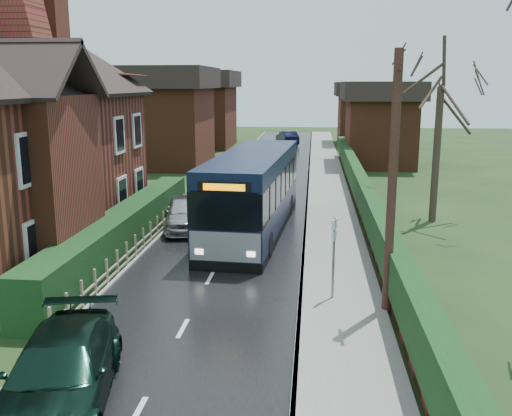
# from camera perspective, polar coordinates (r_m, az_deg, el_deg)

# --- Properties ---
(ground) EXTENTS (140.00, 140.00, 0.00)m
(ground) POSITION_cam_1_polar(r_m,az_deg,el_deg) (17.35, -5.84, -9.25)
(ground) COLOR #28431D
(ground) RESTS_ON ground
(road) EXTENTS (6.00, 100.00, 0.02)m
(road) POSITION_cam_1_polar(r_m,az_deg,el_deg) (26.77, -1.58, -1.39)
(road) COLOR black
(road) RESTS_ON ground
(pavement) EXTENTS (2.50, 100.00, 0.14)m
(pavement) POSITION_cam_1_polar(r_m,az_deg,el_deg) (26.56, 7.55, -1.47)
(pavement) COLOR slate
(pavement) RESTS_ON ground
(kerb_right) EXTENTS (0.12, 100.00, 0.14)m
(kerb_right) POSITION_cam_1_polar(r_m,az_deg,el_deg) (26.55, 4.96, -1.41)
(kerb_right) COLOR gray
(kerb_right) RESTS_ON ground
(kerb_left) EXTENTS (0.12, 100.00, 0.10)m
(kerb_left) POSITION_cam_1_polar(r_m,az_deg,el_deg) (27.31, -7.94, -1.14)
(kerb_left) COLOR gray
(kerb_left) RESTS_ON ground
(front_hedge) EXTENTS (1.20, 16.00, 1.60)m
(front_hedge) POSITION_cam_1_polar(r_m,az_deg,el_deg) (22.71, -13.04, -2.17)
(front_hedge) COLOR black
(front_hedge) RESTS_ON ground
(picket_fence) EXTENTS (0.10, 16.00, 0.90)m
(picket_fence) POSITION_cam_1_polar(r_m,az_deg,el_deg) (22.57, -11.19, -3.09)
(picket_fence) COLOR gray
(picket_fence) RESTS_ON ground
(right_wall_hedge) EXTENTS (0.60, 50.00, 1.80)m
(right_wall_hedge) POSITION_cam_1_polar(r_m,az_deg,el_deg) (26.45, 10.97, 0.46)
(right_wall_hedge) COLOR brown
(right_wall_hedge) RESTS_ON ground
(bus) EXTENTS (3.36, 11.55, 3.46)m
(bus) POSITION_cam_1_polar(r_m,az_deg,el_deg) (24.64, -0.27, 1.48)
(bus) COLOR black
(bus) RESTS_ON ground
(car_silver) EXTENTS (2.65, 4.67, 1.50)m
(car_silver) POSITION_cam_1_polar(r_m,az_deg,el_deg) (25.48, -7.11, -0.48)
(car_silver) COLOR #B6B7BB
(car_silver) RESTS_ON ground
(car_green) EXTENTS (3.01, 5.29, 1.44)m
(car_green) POSITION_cam_1_polar(r_m,az_deg,el_deg) (12.48, -18.98, -15.27)
(car_green) COLOR black
(car_green) RESTS_ON ground
(car_distant) EXTENTS (2.77, 4.66, 1.45)m
(car_distant) POSITION_cam_1_polar(r_m,az_deg,el_deg) (60.88, 3.13, 7.02)
(car_distant) COLOR black
(car_distant) RESTS_ON ground
(bus_stop_sign) EXTENTS (0.19, 0.38, 2.57)m
(bus_stop_sign) POSITION_cam_1_polar(r_m,az_deg,el_deg) (16.82, 7.79, -3.89)
(bus_stop_sign) COLOR slate
(bus_stop_sign) RESTS_ON ground
(telegraph_pole) EXTENTS (0.25, 0.94, 7.26)m
(telegraph_pole) POSITION_cam_1_polar(r_m,az_deg,el_deg) (15.81, 13.47, 2.21)
(telegraph_pole) COLOR #311C16
(telegraph_pole) RESTS_ON ground
(tree_right_far) EXTENTS (4.61, 4.61, 8.90)m
(tree_right_far) POSITION_cam_1_polar(r_m,az_deg,el_deg) (27.46, 18.08, 12.35)
(tree_right_far) COLOR #32261D
(tree_right_far) RESTS_ON ground
(tree_house_side) EXTENTS (4.57, 4.57, 10.39)m
(tree_house_side) POSITION_cam_1_polar(r_m,az_deg,el_deg) (36.82, -20.33, 13.78)
(tree_house_side) COLOR #3C2E23
(tree_house_side) RESTS_ON ground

